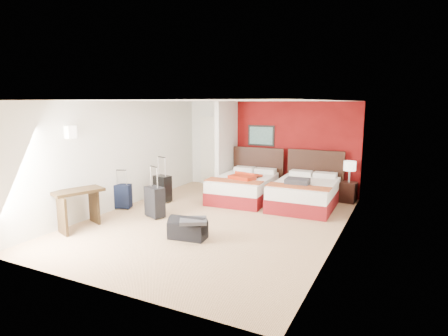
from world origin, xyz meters
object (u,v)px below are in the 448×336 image
Objects in this scene: bed_right at (304,194)px; red_suitcase_open at (246,176)px; suitcase_charcoal at (155,203)px; suitcase_navy at (122,197)px; duffel_bag at (188,229)px; nightstand at (348,192)px; desk at (79,209)px; table_lamp at (349,172)px; bed_left at (243,188)px; suitcase_black at (163,189)px.

red_suitcase_open is (-1.48, -0.13, 0.34)m from bed_right.
suitcase_charcoal reaches higher than suitcase_navy.
suitcase_charcoal reaches higher than duffel_bag.
nightstand is at bearing 62.97° from suitcase_charcoal.
duffel_bag is 2.29m from desk.
nightstand is at bearing 12.60° from suitcase_navy.
table_lamp is at bearing 62.97° from suitcase_charcoal.
bed_right is 3.54m from suitcase_charcoal.
bed_left is at bearing 22.85° from suitcase_navy.
suitcase_charcoal is (-1.21, -2.16, -0.32)m from red_suitcase_open.
red_suitcase_open is 3.04m from suitcase_navy.
nightstand is 0.75× the size of duffel_bag.
desk is at bearing -129.59° from nightstand.
suitcase_charcoal reaches higher than suitcase_black.
red_suitcase_open reaches higher than bed_left.
desk is at bearing -175.46° from duffel_bag.
suitcase_black is (-1.82, -1.02, -0.32)m from red_suitcase_open.
bed_right is 3.11× the size of suitcase_charcoal.
bed_left is 2.67m from table_lamp.
suitcase_charcoal is 1.55m from duffel_bag.
suitcase_charcoal reaches higher than bed_left.
table_lamp is at bearing 53.33° from duffel_bag.
table_lamp is (0.88, 0.90, 0.47)m from bed_right.
suitcase_black is at bearing 127.80° from duffel_bag.
duffel_bag is at bearing -89.42° from bed_left.
table_lamp reaches higher than suitcase_black.
red_suitcase_open is 1.29× the size of suitcase_charcoal.
bed_left is at bearing 86.77° from duffel_bag.
suitcase_charcoal is at bearing 141.95° from duffel_bag.
desk is at bearing -136.72° from bed_right.
bed_right is (1.58, 0.03, 0.01)m from bed_left.
suitcase_black is at bearing 103.63° from desk.
desk reaches higher than red_suitcase_open.
desk reaches higher than suitcase_charcoal.
bed_left is 2.89× the size of duffel_bag.
duffel_bag is (0.22, -3.05, -0.12)m from bed_left.
nightstand is 0.96× the size of table_lamp.
duffel_bag is 0.72× the size of desk.
desk is at bearing -109.61° from red_suitcase_open.
nightstand is 0.79× the size of suitcase_charcoal.
desk is (-3.59, -3.55, 0.09)m from bed_right.
table_lamp is 0.96× the size of suitcase_navy.
suitcase_navy is 0.58× the size of desk.
suitcase_navy is 0.81× the size of duffel_bag.
suitcase_navy reaches higher than duffel_bag.
bed_left is 3.85× the size of nightstand.
table_lamp is 0.83× the size of suitcase_black.
bed_right is 3.13× the size of suitcase_black.
red_suitcase_open is at bearing 81.90° from suitcase_charcoal.
bed_right is 1.52m from red_suitcase_open.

